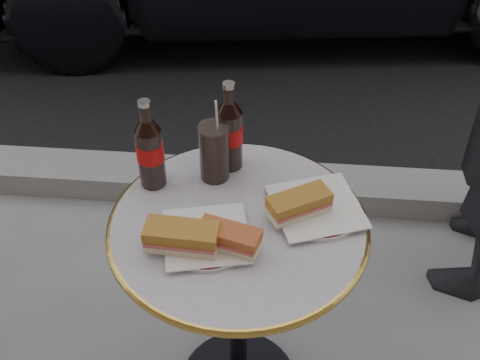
# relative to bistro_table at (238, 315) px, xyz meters

# --- Properties ---
(curb) EXTENTS (40.00, 0.20, 0.12)m
(curb) POSITION_rel_bistro_table_xyz_m (0.00, 0.90, -0.32)
(curb) COLOR gray
(curb) RESTS_ON ground
(bistro_table) EXTENTS (0.62, 0.62, 0.73)m
(bistro_table) POSITION_rel_bistro_table_xyz_m (0.00, 0.00, 0.00)
(bistro_table) COLOR #BAB2C4
(bistro_table) RESTS_ON ground
(plate_left) EXTENTS (0.21, 0.21, 0.01)m
(plate_left) POSITION_rel_bistro_table_xyz_m (-0.07, -0.06, 0.37)
(plate_left) COLOR silver
(plate_left) RESTS_ON bistro_table
(plate_right) EXTENTS (0.24, 0.24, 0.01)m
(plate_right) POSITION_rel_bistro_table_xyz_m (0.18, 0.05, 0.37)
(plate_right) COLOR silver
(plate_right) RESTS_ON bistro_table
(sandwich_left_a) EXTENTS (0.17, 0.08, 0.06)m
(sandwich_left_a) POSITION_rel_bistro_table_xyz_m (-0.12, -0.10, 0.41)
(sandwich_left_a) COLOR #B0742C
(sandwich_left_a) RESTS_ON plate_left
(sandwich_left_b) EXTENTS (0.15, 0.10, 0.05)m
(sandwich_left_b) POSITION_rel_bistro_table_xyz_m (-0.01, -0.09, 0.40)
(sandwich_left_b) COLOR #B6582E
(sandwich_left_b) RESTS_ON plate_left
(sandwich_right) EXTENTS (0.16, 0.13, 0.05)m
(sandwich_right) POSITION_rel_bistro_table_xyz_m (0.14, 0.03, 0.40)
(sandwich_right) COLOR #A7702A
(sandwich_right) RESTS_ON plate_right
(cola_bottle_left) EXTENTS (0.07, 0.07, 0.25)m
(cola_bottle_left) POSITION_rel_bistro_table_xyz_m (-0.23, 0.12, 0.49)
(cola_bottle_left) COLOR black
(cola_bottle_left) RESTS_ON bistro_table
(cola_bottle_right) EXTENTS (0.07, 0.07, 0.25)m
(cola_bottle_right) POSITION_rel_bistro_table_xyz_m (-0.04, 0.21, 0.49)
(cola_bottle_right) COLOR black
(cola_bottle_right) RESTS_ON bistro_table
(cola_glass) EXTENTS (0.08, 0.08, 0.16)m
(cola_glass) POSITION_rel_bistro_table_xyz_m (-0.07, 0.16, 0.44)
(cola_glass) COLOR black
(cola_glass) RESTS_ON bistro_table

